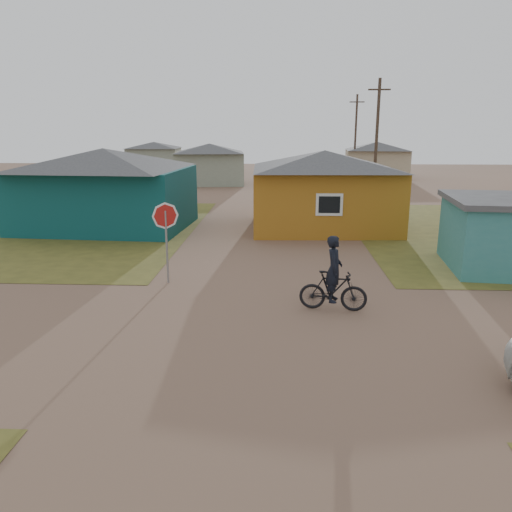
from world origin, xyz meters
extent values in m
plane|color=brown|center=(0.00, 0.00, 0.00)|extent=(120.00, 120.00, 0.00)
cube|color=#0B3B3E|center=(-8.50, 13.50, 1.50)|extent=(8.40, 6.54, 3.00)
pyramid|color=#3B3C3E|center=(-8.50, 13.50, 3.50)|extent=(8.93, 7.08, 1.00)
cube|color=#A16618|center=(2.50, 14.00, 1.50)|extent=(7.21, 6.24, 3.00)
pyramid|color=#3B3C3E|center=(2.50, 14.00, 3.45)|extent=(7.72, 6.76, 0.90)
cube|color=silver|center=(2.50, 10.97, 1.65)|extent=(1.20, 0.06, 1.00)
cube|color=black|center=(2.50, 10.94, 1.65)|extent=(0.95, 0.04, 0.75)
cube|color=gray|center=(-6.00, 34.00, 1.40)|extent=(6.49, 5.60, 2.80)
pyramid|color=#3B3C3E|center=(-6.00, 34.00, 3.20)|extent=(7.04, 6.15, 0.80)
cube|color=tan|center=(10.00, 40.00, 1.40)|extent=(6.41, 5.50, 2.80)
pyramid|color=#3B3C3E|center=(10.00, 40.00, 3.20)|extent=(6.95, 6.05, 0.80)
cube|color=gray|center=(-14.00, 46.00, 1.35)|extent=(5.75, 5.28, 2.70)
pyramid|color=#3B3C3E|center=(-14.00, 46.00, 3.05)|extent=(6.28, 5.81, 0.70)
cylinder|color=#413127|center=(6.50, 22.00, 4.00)|extent=(0.20, 0.20, 8.00)
cube|color=#413127|center=(6.50, 22.00, 7.30)|extent=(1.40, 0.10, 0.10)
cylinder|color=#413127|center=(7.50, 38.00, 4.00)|extent=(0.20, 0.20, 8.00)
cube|color=#413127|center=(7.50, 38.00, 7.30)|extent=(1.40, 0.10, 0.10)
cylinder|color=gray|center=(-3.40, 4.37, 1.21)|extent=(0.07, 0.07, 2.41)
imported|color=black|center=(1.78, 2.05, 0.57)|extent=(1.95, 0.80, 1.14)
imported|color=black|center=(1.78, 2.05, 1.21)|extent=(0.54, 0.74, 1.87)
camera|label=1|loc=(0.23, -11.30, 5.00)|focal=35.00mm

